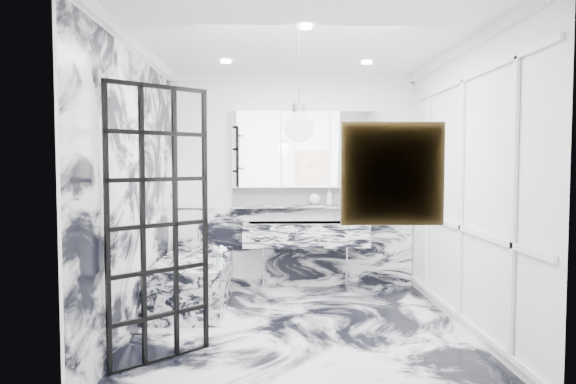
{
  "coord_description": "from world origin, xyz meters",
  "views": [
    {
      "loc": [
        -0.28,
        -4.98,
        1.63
      ],
      "look_at": [
        -0.11,
        0.5,
        1.33
      ],
      "focal_mm": 32.0,
      "sensor_mm": 36.0,
      "label": 1
    }
  ],
  "objects_px": {
    "crittall_door": "(159,225)",
    "mirror_cabinet": "(305,149)",
    "trough_sink": "(306,234)",
    "bathtub": "(195,282)"
  },
  "relations": [
    {
      "from": "trough_sink",
      "to": "bathtub",
      "type": "relative_size",
      "value": 0.97
    },
    {
      "from": "trough_sink",
      "to": "mirror_cabinet",
      "type": "distance_m",
      "value": 1.1
    },
    {
      "from": "mirror_cabinet",
      "to": "crittall_door",
      "type": "bearing_deg",
      "value": -118.55
    },
    {
      "from": "crittall_door",
      "to": "trough_sink",
      "type": "xyz_separation_m",
      "value": [
        1.35,
        2.32,
        -0.4
      ]
    },
    {
      "from": "trough_sink",
      "to": "mirror_cabinet",
      "type": "height_order",
      "value": "mirror_cabinet"
    },
    {
      "from": "crittall_door",
      "to": "mirror_cabinet",
      "type": "distance_m",
      "value": 2.92
    },
    {
      "from": "mirror_cabinet",
      "to": "bathtub",
      "type": "relative_size",
      "value": 1.15
    },
    {
      "from": "mirror_cabinet",
      "to": "trough_sink",
      "type": "bearing_deg",
      "value": -90.0
    },
    {
      "from": "trough_sink",
      "to": "bathtub",
      "type": "xyz_separation_m",
      "value": [
        -1.33,
        -0.66,
        -0.45
      ]
    },
    {
      "from": "mirror_cabinet",
      "to": "bathtub",
      "type": "distance_m",
      "value": 2.2
    }
  ]
}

